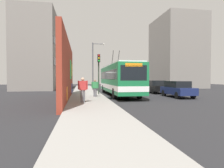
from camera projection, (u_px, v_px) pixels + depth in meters
ground_plane at (101, 95)px, 20.94m from camera, size 80.00×80.00×0.00m
sidewalk_slab at (87, 95)px, 20.67m from camera, size 48.00×3.20×0.15m
graffiti_wall at (68, 71)px, 16.16m from camera, size 13.52×0.32×4.92m
building_far_left at (37, 51)px, 30.79m from camera, size 8.74×6.16×12.56m
building_far_right at (176, 53)px, 38.52m from camera, size 10.48×7.88×13.96m
city_bus at (118, 79)px, 20.60m from camera, size 12.04×2.53×5.04m
parked_car_navy at (177, 89)px, 18.38m from camera, size 4.14×1.76×1.58m
parked_car_black at (155, 86)px, 23.98m from camera, size 4.86×1.93×1.58m
parked_car_silver at (141, 85)px, 29.41m from camera, size 4.82×1.76×1.58m
parked_car_white at (131, 84)px, 35.18m from camera, size 4.81×1.80×1.58m
pedestrian_near_wall at (83, 88)px, 13.36m from camera, size 0.23×0.69×1.75m
pedestrian_at_curb at (95, 87)px, 17.53m from camera, size 0.22×0.64×1.57m
traffic_light at (99, 67)px, 20.08m from camera, size 0.49×0.28×4.25m
street_lamp at (94, 63)px, 27.84m from camera, size 0.44×1.87×6.91m
curbside_puddle at (112, 98)px, 17.36m from camera, size 1.70×1.70×0.00m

